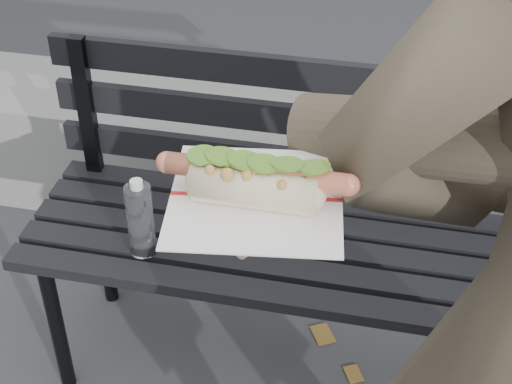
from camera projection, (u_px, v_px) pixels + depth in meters
park_bench at (326, 215)px, 1.94m from camera, size 1.50×0.44×0.88m
concrete_block at (134, 144)px, 2.77m from camera, size 1.20×0.40×0.40m
held_hotdog at (444, 159)px, 0.85m from camera, size 0.63×0.30×0.20m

